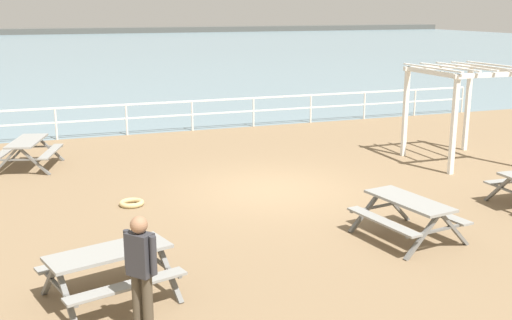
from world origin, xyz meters
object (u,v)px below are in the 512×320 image
at_px(picnic_table_near_right, 27,147).
at_px(picnic_table_near_left, 409,209).
at_px(visitor, 141,268).
at_px(picnic_table_mid_centre, 109,263).
at_px(lattice_pergola, 463,91).

bearing_deg(picnic_table_near_right, picnic_table_near_left, -124.41).
relative_size(picnic_table_near_left, visitor, 1.22).
height_order(picnic_table_near_right, picnic_table_mid_centre, same).
height_order(picnic_table_near_right, visitor, visitor).
bearing_deg(visitor, picnic_table_near_right, 58.75).
height_order(picnic_table_near_left, visitor, visitor).
relative_size(picnic_table_mid_centre, visitor, 1.29).
relative_size(picnic_table_near_right, visitor, 1.29).
height_order(picnic_table_mid_centre, visitor, visitor).
bearing_deg(picnic_table_near_right, visitor, -156.11).
xyz_separation_m(picnic_table_near_right, lattice_pergola, (11.52, -3.31, 1.41)).
bearing_deg(picnic_table_near_left, lattice_pergola, -54.74).
relative_size(picnic_table_near_left, picnic_table_near_right, 0.95).
distance_m(picnic_table_near_right, visitor, 9.96).
bearing_deg(picnic_table_mid_centre, lattice_pergola, 11.58).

